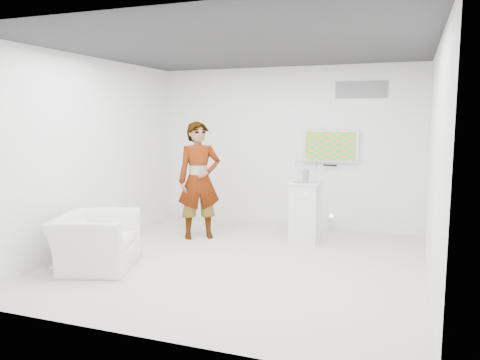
{
  "coord_description": "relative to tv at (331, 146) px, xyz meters",
  "views": [
    {
      "loc": [
        2.22,
        -6.1,
        2.05
      ],
      "look_at": [
        -0.24,
        0.6,
        1.11
      ],
      "focal_mm": 35.0,
      "sensor_mm": 36.0,
      "label": 1
    }
  ],
  "objects": [
    {
      "name": "floor_uplight",
      "position": [
        0.06,
        -0.13,
        -1.4
      ],
      "size": [
        0.25,
        0.25,
        0.3
      ],
      "primitive_type": "cylinder",
      "rotation": [
        0.0,
        0.0,
        0.41
      ],
      "color": "white",
      "rests_on": "room"
    },
    {
      "name": "logo_decal",
      "position": [
        0.5,
        0.04,
        1.0
      ],
      "size": [
        0.9,
        0.02,
        0.3
      ],
      "primitive_type": "cube",
      "color": "slate",
      "rests_on": "room"
    },
    {
      "name": "tv",
      "position": [
        0.0,
        0.0,
        0.0
      ],
      "size": [
        1.0,
        0.08,
        0.6
      ],
      "primitive_type": "cube",
      "color": "#B7B8BC",
      "rests_on": "room"
    },
    {
      "name": "pedestal",
      "position": [
        -0.22,
        -1.1,
        -1.04
      ],
      "size": [
        0.52,
        0.52,
        1.02
      ],
      "primitive_type": "cube",
      "rotation": [
        0.0,
        0.0,
        -0.04
      ],
      "color": "silver",
      "rests_on": "room"
    },
    {
      "name": "armchair",
      "position": [
        -2.65,
        -3.36,
        -1.18
      ],
      "size": [
        1.29,
        1.39,
        0.74
      ],
      "primitive_type": "imported",
      "rotation": [
        0.0,
        0.0,
        1.88
      ],
      "color": "silver",
      "rests_on": "room"
    },
    {
      "name": "console",
      "position": [
        -0.22,
        -1.1,
        -0.43
      ],
      "size": [
        0.09,
        0.15,
        0.2
      ],
      "primitive_type": "cube",
      "rotation": [
        0.0,
        0.0,
        -0.33
      ],
      "color": "silver",
      "rests_on": "pedestal"
    },
    {
      "name": "vitrine",
      "position": [
        -0.22,
        -1.1,
        -0.36
      ],
      "size": [
        0.37,
        0.37,
        0.33
      ],
      "primitive_type": "cube",
      "rotation": [
        0.0,
        0.0,
        0.12
      ],
      "color": "silver",
      "rests_on": "pedestal"
    },
    {
      "name": "person",
      "position": [
        -2.0,
        -1.38,
        -0.55
      ],
      "size": [
        0.87,
        0.8,
        2.0
      ],
      "primitive_type": "imported",
      "rotation": [
        0.0,
        0.0,
        0.59
      ],
      "color": "silver",
      "rests_on": "room"
    },
    {
      "name": "wii_remote",
      "position": [
        -1.88,
        -1.11,
        0.25
      ],
      "size": [
        0.12,
        0.13,
        0.04
      ],
      "primitive_type": "cube",
      "rotation": [
        0.0,
        0.0,
        0.7
      ],
      "color": "silver",
      "rests_on": "person"
    },
    {
      "name": "room",
      "position": [
        -0.85,
        -2.45,
        -0.05
      ],
      "size": [
        5.01,
        5.01,
        3.0
      ],
      "color": "beige",
      "rests_on": "ground"
    }
  ]
}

